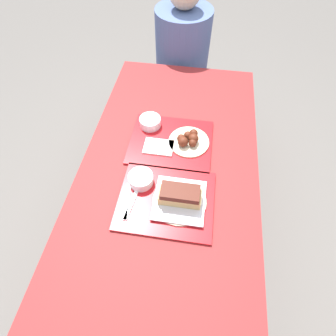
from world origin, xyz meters
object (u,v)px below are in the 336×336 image
tray_far (171,142)px  brisket_sandwich_plate (180,198)px  bowl_coleslaw_far (150,121)px  person_seated_across (182,45)px  tray_near (166,200)px  wings_plate_far (189,140)px  bowl_coleslaw_near (141,179)px

tray_far → brisket_sandwich_plate: (0.08, -0.32, 0.04)m
bowl_coleslaw_far → brisket_sandwich_plate: bearing=-64.0°
bowl_coleslaw_far → tray_far: bearing=-37.8°
tray_far → person_seated_across: 0.87m
tray_near → bowl_coleslaw_far: bowl_coleslaw_far is taller
tray_near → wings_plate_far: size_ratio=2.02×
bowl_coleslaw_far → person_seated_across: (0.07, 0.77, -0.02)m
tray_near → wings_plate_far: wings_plate_far is taller
bowl_coleslaw_far → wings_plate_far: size_ratio=0.54×
wings_plate_far → person_seated_across: size_ratio=0.27×
brisket_sandwich_plate → person_seated_across: bearing=96.2°
person_seated_across → bowl_coleslaw_far: bearing=-95.4°
brisket_sandwich_plate → person_seated_across: person_seated_across is taller
bowl_coleslaw_near → bowl_coleslaw_far: 0.35m
bowl_coleslaw_far → person_seated_across: size_ratio=0.15×
wings_plate_far → bowl_coleslaw_near: bearing=-125.1°
tray_near → wings_plate_far: (0.06, 0.33, 0.03)m
tray_far → wings_plate_far: size_ratio=2.02×
wings_plate_far → person_seated_across: 0.87m
bowl_coleslaw_near → bowl_coleslaw_far: (-0.03, 0.34, 0.00)m
brisket_sandwich_plate → wings_plate_far: brisket_sandwich_plate is taller
bowl_coleslaw_near → person_seated_across: (0.05, 1.12, -0.02)m
bowl_coleslaw_near → wings_plate_far: size_ratio=0.54×
tray_far → brisket_sandwich_plate: bearing=-75.6°
brisket_sandwich_plate → person_seated_across: size_ratio=0.31×
brisket_sandwich_plate → bowl_coleslaw_far: bearing=116.0°
bowl_coleslaw_near → wings_plate_far: wings_plate_far is taller
tray_far → bowl_coleslaw_far: (-0.12, 0.09, 0.03)m
bowl_coleslaw_far → person_seated_across: bearing=84.6°
tray_near → tray_far: (-0.03, 0.32, 0.00)m
bowl_coleslaw_near → brisket_sandwich_plate: bearing=-21.8°
tray_near → tray_far: bearing=94.8°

